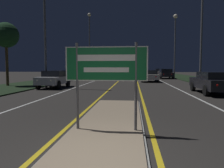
{
  "coord_description": "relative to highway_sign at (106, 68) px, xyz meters",
  "views": [
    {
      "loc": [
        0.68,
        -3.51,
        1.69
      ],
      "look_at": [
        0.0,
        3.47,
        1.16
      ],
      "focal_mm": 35.0,
      "sensor_mm": 36.0,
      "label": 1
    }
  ],
  "objects": [
    {
      "name": "median_island",
      "position": [
        0.0,
        0.0,
        -1.64
      ],
      "size": [
        1.96,
        10.07,
        0.1
      ],
      "color": "#999993",
      "rests_on": "ground_plane"
    },
    {
      "name": "verge_left",
      "position": [
        -9.5,
        18.03,
        -1.64
      ],
      "size": [
        5.0,
        100.0,
        0.08
      ],
      "color": "black",
      "rests_on": "ground_plane"
    },
    {
      "name": "car_receding_3",
      "position": [
        5.75,
        38.52,
        -0.88
      ],
      "size": [
        1.85,
        4.72,
        1.47
      ],
      "color": "#B7B7BC",
      "rests_on": "ground_plane"
    },
    {
      "name": "car_receding_1",
      "position": [
        2.58,
        20.77,
        -0.95
      ],
      "size": [
        2.0,
        4.16,
        1.38
      ],
      "color": "silver",
      "rests_on": "ground_plane"
    },
    {
      "name": "edge_line_white_left",
      "position": [
        -7.2,
        23.03,
        -1.68
      ],
      "size": [
        0.1,
        70.0,
        0.01
      ],
      "color": "silver",
      "rests_on": "ground_plane"
    },
    {
      "name": "verge_right",
      "position": [
        9.5,
        18.03,
        -1.64
      ],
      "size": [
        5.0,
        100.0,
        0.08
      ],
      "color": "black",
      "rests_on": "ground_plane"
    },
    {
      "name": "centre_line_yellow_left",
      "position": [
        -1.17,
        23.03,
        -1.68
      ],
      "size": [
        0.12,
        70.0,
        0.01
      ],
      "color": "gold",
      "rests_on": "ground_plane"
    },
    {
      "name": "lane_line_white_left",
      "position": [
        -4.2,
        23.03,
        -1.68
      ],
      "size": [
        0.12,
        70.0,
        0.01
      ],
      "color": "silver",
      "rests_on": "ground_plane"
    },
    {
      "name": "streetlight_right_far",
      "position": [
        6.61,
        26.96,
        4.76
      ],
      "size": [
        0.61,
        0.61,
        9.29
      ],
      "color": "#56565B",
      "rests_on": "ground_plane"
    },
    {
      "name": "lane_line_white_right",
      "position": [
        4.2,
        23.03,
        -1.68
      ],
      "size": [
        0.12,
        70.0,
        0.01
      ],
      "color": "silver",
      "rests_on": "ground_plane"
    },
    {
      "name": "streetlight_left_far",
      "position": [
        -6.29,
        29.05,
        5.02
      ],
      "size": [
        0.56,
        0.56,
        10.27
      ],
      "color": "#56565B",
      "rests_on": "ground_plane"
    },
    {
      "name": "edge_line_white_right",
      "position": [
        7.2,
        23.03,
        -1.68
      ],
      "size": [
        0.1,
        70.0,
        0.01
      ],
      "color": "silver",
      "rests_on": "ground_plane"
    },
    {
      "name": "car_receding_0",
      "position": [
        5.81,
        9.19,
        -0.92
      ],
      "size": [
        1.88,
        4.71,
        1.42
      ],
      "color": "black",
      "rests_on": "ground_plane"
    },
    {
      "name": "car_approaching_1",
      "position": [
        -2.33,
        26.28,
        -0.96
      ],
      "size": [
        2.0,
        4.12,
        1.34
      ],
      "color": "#4C514C",
      "rests_on": "ground_plane"
    },
    {
      "name": "car_receding_2",
      "position": [
        5.61,
        28.75,
        -0.9
      ],
      "size": [
        1.94,
        4.67,
        1.48
      ],
      "color": "black",
      "rests_on": "ground_plane"
    },
    {
      "name": "ground_plane",
      "position": [
        0.0,
        -1.97,
        -1.68
      ],
      "size": [
        160.0,
        160.0,
        0.0
      ],
      "primitive_type": "plane",
      "color": "#282623"
    },
    {
      "name": "highway_sign",
      "position": [
        0.0,
        0.0,
        0.0
      ],
      "size": [
        2.09,
        0.07,
        2.22
      ],
      "color": "#56565B",
      "rests_on": "median_island"
    },
    {
      "name": "streetlight_right_near",
      "position": [
        6.68,
        14.82,
        5.05
      ],
      "size": [
        0.62,
        0.62,
        9.66
      ],
      "color": "#56565B",
      "rests_on": "ground_plane"
    },
    {
      "name": "car_approaching_0",
      "position": [
        -5.96,
        12.28,
        -0.91
      ],
      "size": [
        1.85,
        4.14,
        1.44
      ],
      "color": "#B7B7BC",
      "rests_on": "ground_plane"
    },
    {
      "name": "roadside_palm_left",
      "position": [
        -10.49,
        12.94,
        2.81
      ],
      "size": [
        2.2,
        2.2,
        5.56
      ],
      "color": "#4C3823",
      "rests_on": "verge_left"
    },
    {
      "name": "streetlight_left_near",
      "position": [
        -6.52,
        11.96,
        4.43
      ],
      "size": [
        0.45,
        0.45,
        10.33
      ],
      "color": "#56565B",
      "rests_on": "ground_plane"
    },
    {
      "name": "centre_line_yellow_right",
      "position": [
        1.17,
        23.03,
        -1.68
      ],
      "size": [
        0.12,
        70.0,
        0.01
      ],
      "color": "gold",
      "rests_on": "ground_plane"
    }
  ]
}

